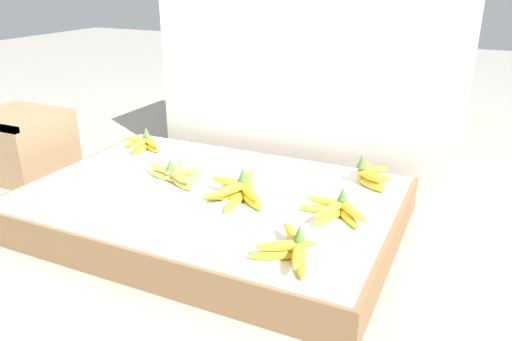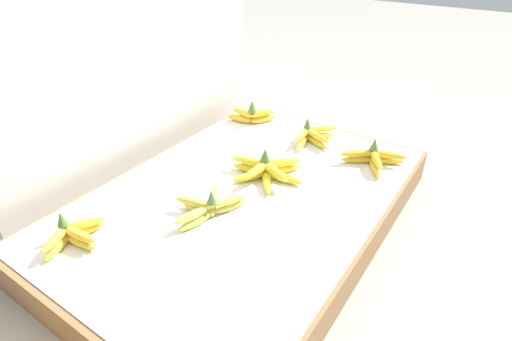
% 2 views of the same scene
% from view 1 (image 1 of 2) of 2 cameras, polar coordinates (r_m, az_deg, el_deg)
% --- Properties ---
extents(ground_plane, '(10.00, 10.00, 0.00)m').
position_cam_1_polar(ground_plane, '(1.77, -5.13, -6.00)').
color(ground_plane, gray).
extents(display_platform, '(1.26, 0.86, 0.12)m').
position_cam_1_polar(display_platform, '(1.74, -5.19, -4.19)').
color(display_platform, olive).
rests_on(display_platform, ground_plane).
extents(back_vendor_table, '(1.27, 0.52, 0.76)m').
position_cam_1_polar(back_vendor_table, '(2.29, 6.86, 10.45)').
color(back_vendor_table, beige).
rests_on(back_vendor_table, ground_plane).
extents(wooden_crate, '(0.36, 0.32, 0.27)m').
position_cam_1_polar(wooden_crate, '(2.37, -25.34, 2.78)').
color(wooden_crate, '#997551').
rests_on(wooden_crate, ground_plane).
extents(banana_bunch_front_right, '(0.18, 0.22, 0.10)m').
position_cam_1_polar(banana_bunch_front_right, '(1.31, 4.19, -8.86)').
color(banana_bunch_front_right, gold).
rests_on(banana_bunch_front_right, display_platform).
extents(banana_bunch_middle_midleft, '(0.24, 0.18, 0.10)m').
position_cam_1_polar(banana_bunch_middle_midleft, '(1.80, -9.14, -0.34)').
color(banana_bunch_middle_midleft, '#DBCC4C').
rests_on(banana_bunch_middle_midleft, display_platform).
extents(banana_bunch_middle_midright, '(0.24, 0.27, 0.11)m').
position_cam_1_polar(banana_bunch_middle_midright, '(1.64, -1.88, -2.20)').
color(banana_bunch_middle_midright, yellow).
rests_on(banana_bunch_middle_midright, display_platform).
extents(banana_bunch_middle_right, '(0.24, 0.16, 0.09)m').
position_cam_1_polar(banana_bunch_middle_right, '(1.53, 9.08, -4.44)').
color(banana_bunch_middle_right, gold).
rests_on(banana_bunch_middle_right, display_platform).
extents(banana_bunch_back_left, '(0.20, 0.14, 0.10)m').
position_cam_1_polar(banana_bunch_back_left, '(2.14, -12.72, 3.03)').
color(banana_bunch_back_left, gold).
rests_on(banana_bunch_back_left, display_platform).
extents(banana_bunch_back_right, '(0.14, 0.19, 0.11)m').
position_cam_1_polar(banana_bunch_back_right, '(1.80, 12.76, -0.37)').
color(banana_bunch_back_right, gold).
rests_on(banana_bunch_back_right, display_platform).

